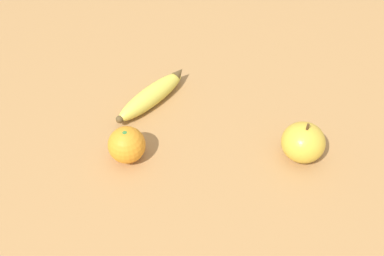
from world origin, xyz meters
name	(u,v)px	position (x,y,z in m)	size (l,w,h in m)	color
ground_plane	(236,143)	(0.00, 0.00, 0.00)	(3.00, 3.00, 0.00)	#A87A47
banana	(152,96)	(-0.17, -0.09, 0.02)	(0.10, 0.18, 0.04)	#DBCC4C
orange	(127,145)	(-0.07, -0.19, 0.03)	(0.07, 0.07, 0.07)	orange
apple	(303,142)	(0.08, 0.09, 0.04)	(0.08, 0.08, 0.08)	gold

